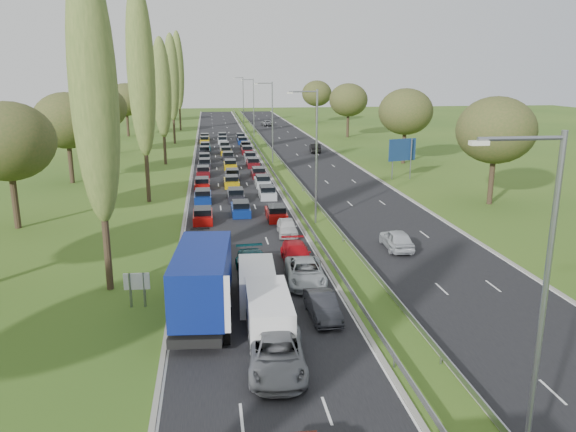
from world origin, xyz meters
TOP-DOWN VIEW (x-y plane):
  - ground at (4.50, 80.00)m, footprint 260.00×260.00m
  - near_carriageway at (-2.25, 82.50)m, footprint 10.50×215.00m
  - far_carriageway at (11.25, 82.50)m, footprint 10.50×215.00m
  - central_reservation at (4.50, 82.50)m, footprint 2.36×215.00m
  - lamp_columns at (4.50, 78.00)m, footprint 0.18×140.18m
  - poplar_row at (-11.50, 68.17)m, footprint 2.80×127.80m
  - woodland_left at (-22.00, 62.63)m, footprint 8.00×166.00m
  - woodland_right at (24.00, 66.67)m, footprint 8.00×153.00m
  - traffic_queue_fill at (-2.25, 77.57)m, footprint 9.13×68.88m
  - near_car_2 at (-5.57, 32.99)m, footprint 2.63×5.48m
  - near_car_3 at (-5.74, 35.94)m, footprint 2.13×4.60m
  - near_car_6 at (-2.14, 17.54)m, footprint 3.04×5.87m
  - near_car_7 at (-2.18, 29.83)m, footprint 2.56×5.59m
  - near_car_9 at (1.09, 22.86)m, footprint 1.60×4.23m
  - near_car_10 at (1.03, 28.29)m, footprint 2.80×5.48m
  - near_car_11 at (1.03, 32.17)m, footprint 2.16×4.99m
  - near_car_12 at (1.39, 39.50)m, footprint 1.77×4.07m
  - far_car_0 at (9.32, 34.46)m, footprint 2.02×4.67m
  - far_car_1 at (12.95, 88.25)m, footprint 2.00×4.73m
  - far_car_2 at (9.71, 137.43)m, footprint 2.78×5.35m
  - blue_lorry at (-5.53, 23.92)m, footprint 2.78×10.00m
  - white_van_front at (-2.36, 25.85)m, footprint 2.12×5.42m
  - white_van_rear at (-2.13, 21.43)m, footprint 2.22×5.65m
  - info_sign at (-9.40, 25.87)m, footprint 1.50×0.16m
  - direction_sign at (19.40, 62.64)m, footprint 3.88×1.17m

SIDE VIEW (x-z plane):
  - ground at x=4.50m, z-range 0.00..0.00m
  - near_carriageway at x=-2.25m, z-range -0.02..0.02m
  - far_carriageway at x=11.25m, z-range -0.02..0.02m
  - traffic_queue_fill at x=-2.25m, z-range 0.04..0.84m
  - central_reservation at x=4.50m, z-range 0.39..0.71m
  - near_car_3 at x=-5.74m, z-range 0.02..1.32m
  - near_car_12 at x=1.39m, z-range 0.02..1.39m
  - near_car_9 at x=1.09m, z-range 0.02..1.40m
  - near_car_11 at x=1.03m, z-range 0.02..1.45m
  - far_car_2 at x=9.71m, z-range 0.02..1.46m
  - near_car_10 at x=1.03m, z-range 0.02..1.50m
  - near_car_2 at x=-5.57m, z-range 0.02..1.52m
  - far_car_1 at x=12.95m, z-range 0.02..1.54m
  - far_car_0 at x=9.32m, z-range 0.02..1.59m
  - near_car_6 at x=-2.14m, z-range 0.02..1.60m
  - near_car_7 at x=-2.18m, z-range 0.02..1.60m
  - white_van_front at x=-2.36m, z-range 0.03..2.20m
  - white_van_rear at x=-2.13m, z-range 0.03..2.30m
  - info_sign at x=-9.40m, z-range 0.32..2.42m
  - blue_lorry at x=-5.53m, z-range 0.06..4.28m
  - direction_sign at x=19.40m, z-range 0.97..6.17m
  - lamp_columns at x=4.50m, z-range 0.00..12.00m
  - woodland_right at x=24.00m, z-range 2.13..13.23m
  - woodland_left at x=-22.00m, z-range 2.13..13.23m
  - poplar_row at x=-11.50m, z-range 1.17..23.61m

